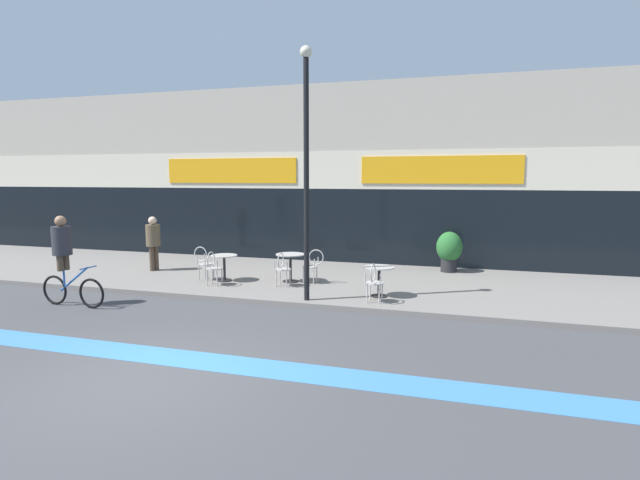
% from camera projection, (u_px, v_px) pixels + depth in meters
% --- Properties ---
extents(ground_plane, '(120.00, 120.00, 0.00)m').
position_uv_depth(ground_plane, '(137.00, 383.00, 7.08)').
color(ground_plane, '#424244').
extents(sidewalk_slab, '(40.00, 5.50, 0.12)m').
position_uv_depth(sidewalk_slab, '(302.00, 279.00, 13.95)').
color(sidewalk_slab, slate).
rests_on(sidewalk_slab, ground).
extents(storefront_facade, '(40.00, 4.06, 5.89)m').
position_uv_depth(storefront_facade, '(343.00, 176.00, 18.08)').
color(storefront_facade, '#B2A899').
rests_on(storefront_facade, ground).
extents(bike_lane_stripe, '(36.00, 0.70, 0.01)m').
position_uv_depth(bike_lane_stripe, '(177.00, 358.00, 8.04)').
color(bike_lane_stripe, '#3D7AB7').
rests_on(bike_lane_stripe, ground).
extents(bistro_table_0, '(0.70, 0.70, 0.70)m').
position_uv_depth(bistro_table_0, '(224.00, 262.00, 13.38)').
color(bistro_table_0, black).
rests_on(bistro_table_0, sidewalk_slab).
extents(bistro_table_1, '(0.78, 0.78, 0.75)m').
position_uv_depth(bistro_table_1, '(290.00, 262.00, 13.26)').
color(bistro_table_1, black).
rests_on(bistro_table_1, sidewalk_slab).
extents(bistro_table_2, '(0.71, 0.71, 0.71)m').
position_uv_depth(bistro_table_2, '(379.00, 275.00, 11.62)').
color(bistro_table_2, black).
rests_on(bistro_table_2, sidewalk_slab).
extents(cafe_chair_0_near, '(0.42, 0.58, 0.90)m').
position_uv_depth(cafe_chair_0_near, '(213.00, 266.00, 12.78)').
color(cafe_chair_0_near, '#B7B2AD').
rests_on(cafe_chair_0_near, sidewalk_slab).
extents(cafe_chair_0_side, '(0.59, 0.43, 0.90)m').
position_uv_depth(cafe_chair_0_side, '(204.00, 261.00, 13.56)').
color(cafe_chair_0_side, '#B7B2AD').
rests_on(cafe_chair_0_side, sidewalk_slab).
extents(cafe_chair_1_near, '(0.41, 0.58, 0.90)m').
position_uv_depth(cafe_chair_1_near, '(282.00, 267.00, 12.67)').
color(cafe_chair_1_near, '#B7B2AD').
rests_on(cafe_chair_1_near, sidewalk_slab).
extents(cafe_chair_1_side, '(0.58, 0.40, 0.90)m').
position_uv_depth(cafe_chair_1_side, '(313.00, 264.00, 13.08)').
color(cafe_chair_1_side, '#B7B2AD').
rests_on(cafe_chair_1_side, sidewalk_slab).
extents(cafe_chair_2_near, '(0.43, 0.59, 0.90)m').
position_uv_depth(cafe_chair_2_near, '(374.00, 280.00, 11.03)').
color(cafe_chair_2_near, '#B7B2AD').
rests_on(cafe_chair_2_near, sidewalk_slab).
extents(planter_pot, '(0.75, 0.75, 1.19)m').
position_uv_depth(planter_pot, '(449.00, 250.00, 14.67)').
color(planter_pot, '#232326').
rests_on(planter_pot, sidewalk_slab).
extents(lamp_post, '(0.26, 0.26, 5.57)m').
position_uv_depth(lamp_post, '(306.00, 158.00, 10.95)').
color(lamp_post, black).
rests_on(lamp_post, sidewalk_slab).
extents(cyclist_0, '(1.73, 0.48, 2.05)m').
position_uv_depth(cyclist_0, '(65.00, 255.00, 11.16)').
color(cyclist_0, black).
rests_on(cyclist_0, ground).
extents(pedestrian_near_end, '(0.50, 0.50, 1.62)m').
position_uv_depth(pedestrian_near_end, '(153.00, 239.00, 14.84)').
color(pedestrian_near_end, '#4C3D2D').
rests_on(pedestrian_near_end, sidewalk_slab).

